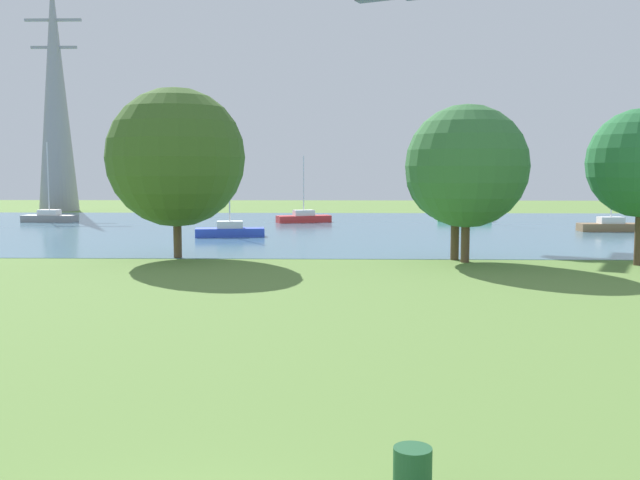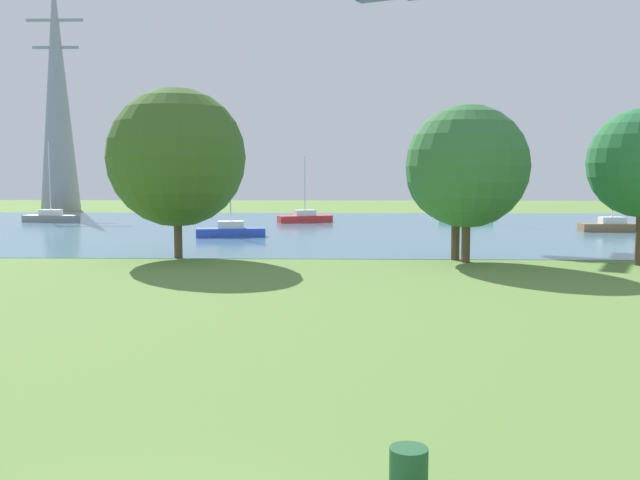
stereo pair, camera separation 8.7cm
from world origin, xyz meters
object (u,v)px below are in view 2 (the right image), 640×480
object	(u,v)px
sailboat_blue	(231,230)
sailboat_gray	(51,217)
sailboat_red	(305,217)
tree_west_far	(457,173)
tree_west_near	(467,166)
sailboat_brown	(612,226)
sailboat_green	(465,216)
litter_bin	(409,475)
tree_mid_shore	(177,158)
electricity_pylon	(57,93)

from	to	relation	value
sailboat_blue	sailboat_gray	bearing A→B (deg)	143.20
sailboat_red	tree_west_far	size ratio (longest dim) A/B	0.82
sailboat_gray	tree_west_far	bearing A→B (deg)	-39.22
sailboat_red	tree_west_near	size ratio (longest dim) A/B	0.74
sailboat_gray	tree_west_near	world-z (taller)	tree_west_near
sailboat_brown	tree_west_near	size ratio (longest dim) A/B	0.83
sailboat_gray	tree_west_near	distance (m)	42.70
sailboat_gray	sailboat_green	bearing A→B (deg)	2.68
litter_bin	sailboat_blue	xyz separation A→B (m)	(-8.70, 40.32, 0.05)
sailboat_red	sailboat_brown	xyz separation A→B (m)	(23.95, -8.73, 0.01)
sailboat_gray	sailboat_red	bearing A→B (deg)	0.27
sailboat_red	litter_bin	bearing A→B (deg)	-85.62
litter_bin	tree_mid_shore	size ratio (longest dim) A/B	0.09
sailboat_green	sailboat_brown	bearing A→B (deg)	-47.98
sailboat_blue	sailboat_gray	xyz separation A→B (m)	(-18.41, 13.77, 0.01)
sailboat_blue	tree_west_near	world-z (taller)	tree_west_near
sailboat_gray	electricity_pylon	distance (m)	22.63
sailboat_red	sailboat_green	size ratio (longest dim) A/B	0.74
tree_west_far	sailboat_green	bearing A→B (deg)	79.14
tree_mid_shore	electricity_pylon	xyz separation A→B (m)	(-23.36, 43.44, 8.00)
electricity_pylon	tree_west_near	bearing A→B (deg)	-49.40
tree_mid_shore	tree_west_near	world-z (taller)	tree_mid_shore
litter_bin	sailboat_green	distance (m)	56.81
sailboat_red	sailboat_brown	distance (m)	25.50
sailboat_green	tree_mid_shore	world-z (taller)	tree_mid_shore
tree_west_far	electricity_pylon	xyz separation A→B (m)	(-38.12, 43.87, 8.82)
sailboat_gray	tree_west_near	bearing A→B (deg)	-39.99
sailboat_brown	tree_west_far	xyz separation A→B (m)	(-14.73, -17.63, 4.09)
litter_bin	electricity_pylon	distance (m)	80.01
tree_mid_shore	tree_west_far	world-z (taller)	tree_mid_shore
sailboat_brown	tree_mid_shore	size ratio (longest dim) A/B	0.73
sailboat_gray	tree_west_far	xyz separation A→B (m)	(32.17, -26.26, 4.09)
litter_bin	tree_west_near	distance (m)	27.71
sailboat_gray	sailboat_blue	bearing A→B (deg)	-36.80
sailboat_red	tree_west_far	world-z (taller)	tree_west_far
sailboat_green	electricity_pylon	size ratio (longest dim) A/B	0.30
litter_bin	electricity_pylon	world-z (taller)	electricity_pylon
sailboat_brown	sailboat_green	size ratio (longest dim) A/B	0.83
tree_west_near	sailboat_green	bearing A→B (deg)	80.22
sailboat_blue	electricity_pylon	distance (m)	41.77
tree_mid_shore	electricity_pylon	bearing A→B (deg)	118.27
tree_mid_shore	tree_west_near	size ratio (longest dim) A/B	1.13
tree_west_far	tree_west_near	distance (m)	1.15
tree_west_far	electricity_pylon	distance (m)	58.79
sailboat_red	tree_west_far	bearing A→B (deg)	-70.72
sailboat_blue	sailboat_brown	bearing A→B (deg)	10.23
litter_bin	sailboat_gray	distance (m)	60.50
litter_bin	sailboat_blue	world-z (taller)	sailboat_blue
sailboat_red	sailboat_gray	bearing A→B (deg)	-179.73
litter_bin	sailboat_red	world-z (taller)	sailboat_red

